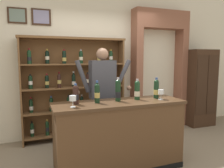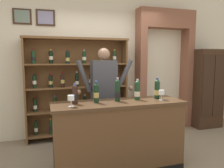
{
  "view_description": "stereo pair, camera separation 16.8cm",
  "coord_description": "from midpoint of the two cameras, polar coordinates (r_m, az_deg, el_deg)",
  "views": [
    {
      "loc": [
        -1.22,
        -2.69,
        1.56
      ],
      "look_at": [
        -0.14,
        0.19,
        1.19
      ],
      "focal_mm": 34.86,
      "sensor_mm": 36.0,
      "label": 1
    },
    {
      "loc": [
        -1.06,
        -2.74,
        1.56
      ],
      "look_at": [
        -0.14,
        0.19,
        1.19
      ],
      "focal_mm": 34.86,
      "sensor_mm": 36.0,
      "label": 2
    }
  ],
  "objects": [
    {
      "name": "ground_plane",
      "position": [
        3.34,
        4.98,
        -21.23
      ],
      "size": [
        14.0,
        14.0,
        0.02
      ],
      "primitive_type": "cube",
      "color": "#7A6B56"
    },
    {
      "name": "back_wall",
      "position": [
        4.55,
        -3.06,
        8.24
      ],
      "size": [
        12.0,
        0.19,
        3.34
      ],
      "color": "beige",
      "rests_on": "ground"
    },
    {
      "name": "wine_shelf",
      "position": [
        4.25,
        -7.85,
        -0.46
      ],
      "size": [
        1.97,
        0.31,
        1.94
      ],
      "color": "brown",
      "rests_on": "ground"
    },
    {
      "name": "archway_doorway",
      "position": [
        5.01,
        14.06,
        5.85
      ],
      "size": [
        1.3,
        0.45,
        2.58
      ],
      "color": "brown",
      "rests_on": "ground"
    },
    {
      "name": "side_cabinet",
      "position": [
        5.37,
        24.44,
        -1.08
      ],
      "size": [
        0.64,
        0.42,
        1.75
      ],
      "color": "#382316",
      "rests_on": "ground"
    },
    {
      "name": "tasting_counter",
      "position": [
        3.1,
        3.38,
        -13.48
      ],
      "size": [
        1.81,
        0.57,
        0.97
      ],
      "color": "#4C331E",
      "rests_on": "ground"
    },
    {
      "name": "shopkeeper",
      "position": [
        3.52,
        -0.75,
        -1.3
      ],
      "size": [
        0.96,
        0.22,
        1.72
      ],
      "color": "#2D3347",
      "rests_on": "ground"
    },
    {
      "name": "tasting_bottle_brunello",
      "position": [
        2.84,
        -8.07,
        -2.62
      ],
      "size": [
        0.08,
        0.08,
        0.27
      ],
      "color": "black",
      "rests_on": "tasting_counter"
    },
    {
      "name": "tasting_bottle_super_tuscan",
      "position": [
        2.88,
        -2.49,
        -2.28
      ],
      "size": [
        0.07,
        0.07,
        0.3
      ],
      "color": "black",
      "rests_on": "tasting_counter"
    },
    {
      "name": "tasting_bottle_vin_santo",
      "position": [
        2.99,
        3.08,
        -1.71
      ],
      "size": [
        0.08,
        0.08,
        0.33
      ],
      "color": "black",
      "rests_on": "tasting_counter"
    },
    {
      "name": "tasting_bottle_grappa",
      "position": [
        3.11,
        8.2,
        -1.63
      ],
      "size": [
        0.08,
        0.08,
        0.3
      ],
      "color": "#19381E",
      "rests_on": "tasting_counter"
    },
    {
      "name": "tasting_bottle_riserva",
      "position": [
        3.25,
        13.21,
        -1.33
      ],
      "size": [
        0.08,
        0.08,
        0.31
      ],
      "color": "black",
      "rests_on": "tasting_counter"
    },
    {
      "name": "wine_glass_left",
      "position": [
        3.17,
        14.36,
        -2.28
      ],
      "size": [
        0.08,
        0.08,
        0.14
      ],
      "color": "silver",
      "rests_on": "tasting_counter"
    },
    {
      "name": "wine_glass_spare",
      "position": [
        2.68,
        -8.95,
        -3.72
      ],
      "size": [
        0.08,
        0.08,
        0.14
      ],
      "color": "silver",
      "rests_on": "tasting_counter"
    }
  ]
}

